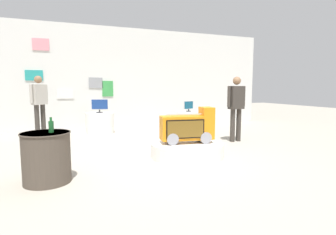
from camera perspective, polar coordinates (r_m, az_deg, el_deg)
The scene contains 12 objects.
ground_plane at distance 5.24m, azimuth 0.82°, elevation -8.66°, with size 30.00×30.00×0.00m, color #A8A091.
back_wall_display at distance 9.33m, azimuth -9.49°, elevation 8.27°, with size 10.60×0.13×3.36m.
main_display_pedestal at distance 5.35m, azimuth 4.02°, elevation -6.84°, with size 1.43×1.43×0.28m, color white.
novelty_firetruck_tv at distance 5.26m, azimuth 4.29°, elevation -2.33°, with size 1.08×0.51×0.70m.
display_pedestal_left_rear at distance 8.24m, azimuth -14.32°, elevation -1.13°, with size 0.82×0.82×0.62m, color white.
tv_on_left_rear at distance 8.18m, azimuth -14.41°, elevation 2.58°, with size 0.50×0.20×0.40m.
display_pedestal_center_rear at distance 8.37m, azimuth 4.39°, elevation -0.83°, with size 0.73×0.73×0.62m, color white.
tv_on_center_rear at distance 8.32m, azimuth 4.42°, elevation 2.52°, with size 0.38×0.17×0.33m.
side_table_round at distance 4.23m, azimuth -24.46°, elevation -7.69°, with size 0.68×0.68×0.73m.
bottle_on_side_table at distance 4.11m, azimuth -23.65°, elevation -1.72°, with size 0.07×0.07×0.22m.
shopper_browsing_near_truck at distance 6.93m, azimuth 14.34°, elevation 2.83°, with size 0.56×0.25×1.63m.
shopper_browsing_rear at distance 7.97m, azimuth -25.76°, elevation 3.06°, with size 0.41×0.43×1.68m.
Camera 1 is at (-1.87, -4.70, 1.36)m, focal length 28.58 mm.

